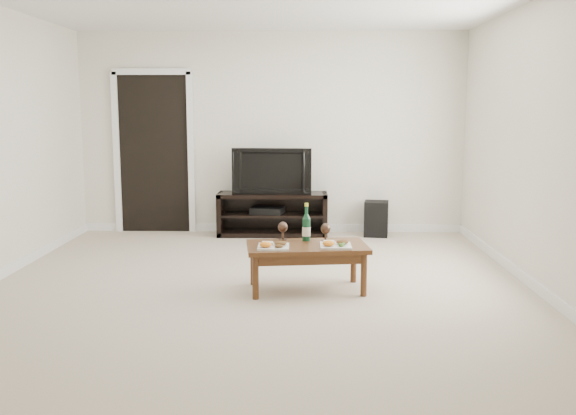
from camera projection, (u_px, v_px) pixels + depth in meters
The scene contains 13 objects.
floor at pixel (258, 289), 5.83m from camera, with size 5.50×5.50×0.00m, color beige.
back_wall at pixel (272, 133), 8.37m from camera, with size 5.00×0.04×2.60m, color silver.
doorway at pixel (154, 154), 8.41m from camera, with size 0.90×0.02×2.05m, color black.
media_console at pixel (273, 214), 8.26m from camera, with size 1.40×0.45×0.55m, color black.
television at pixel (272, 170), 8.17m from camera, with size 1.01×0.13×0.58m, color black.
av_receiver at pixel (268, 210), 8.24m from camera, with size 0.40×0.30×0.08m, color black.
subwoofer at pixel (376, 219), 8.22m from camera, with size 0.30×0.30×0.45m, color black.
coffee_table at pixel (307, 267), 5.76m from camera, with size 1.06×0.58×0.42m, color #512C16.
plate_left at pixel (273, 244), 5.59m from camera, with size 0.27×0.27×0.07m, color white.
plate_right at pixel (336, 243), 5.63m from camera, with size 0.27×0.27×0.07m, color white.
wine_bottle at pixel (306, 222), 5.87m from camera, with size 0.07×0.07×0.35m, color #103B21.
goblet_left at pixel (283, 231), 5.92m from camera, with size 0.09×0.09×0.17m, color #3C2A20, non-canonical shape.
goblet_right at pixel (326, 232), 5.85m from camera, with size 0.09×0.09×0.17m, color #3C2A20, non-canonical shape.
Camera 1 is at (0.40, -5.64, 1.63)m, focal length 40.00 mm.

